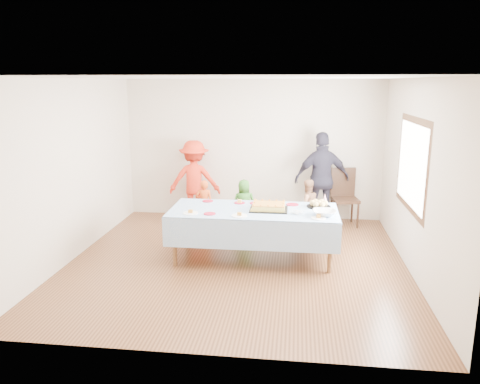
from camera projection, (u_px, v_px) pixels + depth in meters
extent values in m
plane|color=#472814|center=(237.00, 261.00, 7.06)|extent=(5.00, 5.00, 0.00)
cube|color=beige|center=(253.00, 150.00, 9.16)|extent=(5.00, 0.04, 2.70)
cube|color=beige|center=(203.00, 225.00, 4.33)|extent=(5.00, 0.04, 2.70)
cube|color=beige|center=(73.00, 170.00, 7.04)|extent=(0.04, 5.00, 2.70)
cube|color=beige|center=(416.00, 178.00, 6.45)|extent=(0.04, 5.00, 2.70)
cube|color=white|center=(237.00, 78.00, 6.44)|extent=(5.00, 5.00, 0.04)
cube|color=#472B16|center=(412.00, 165.00, 6.62)|extent=(0.03, 1.75, 1.35)
cylinder|color=brown|center=(174.00, 242.00, 6.82)|extent=(0.06, 0.06, 0.73)
cylinder|color=brown|center=(330.00, 248.00, 6.56)|extent=(0.06, 0.06, 0.73)
cylinder|color=brown|center=(188.00, 225.00, 7.63)|extent=(0.06, 0.06, 0.73)
cylinder|color=brown|center=(327.00, 230.00, 7.37)|extent=(0.06, 0.06, 0.73)
cube|color=brown|center=(254.00, 211.00, 7.01)|extent=(2.40, 1.00, 0.04)
cube|color=white|center=(254.00, 210.00, 7.00)|extent=(2.50, 1.10, 0.01)
cube|color=black|center=(269.00, 209.00, 6.98)|extent=(0.56, 0.43, 0.02)
cube|color=#E1C655|center=(269.00, 207.00, 6.97)|extent=(0.47, 0.35, 0.07)
cube|color=#A05225|center=(269.00, 204.00, 6.96)|extent=(0.47, 0.35, 0.01)
cylinder|color=black|center=(319.00, 207.00, 7.13)|extent=(0.36, 0.36, 0.02)
sphere|color=tan|center=(325.00, 203.00, 7.11)|extent=(0.09, 0.09, 0.09)
sphere|color=tan|center=(322.00, 202.00, 7.19)|extent=(0.09, 0.09, 0.09)
sphere|color=tan|center=(315.00, 202.00, 7.20)|extent=(0.09, 0.09, 0.09)
sphere|color=tan|center=(312.00, 203.00, 7.13)|extent=(0.09, 0.09, 0.09)
sphere|color=tan|center=(316.00, 204.00, 7.04)|extent=(0.09, 0.09, 0.09)
sphere|color=tan|center=(322.00, 205.00, 7.03)|extent=(0.09, 0.09, 0.09)
sphere|color=tan|center=(319.00, 203.00, 7.12)|extent=(0.09, 0.09, 0.09)
imported|color=silver|center=(324.00, 213.00, 6.67)|extent=(0.33, 0.33, 0.08)
cone|color=white|center=(325.00, 199.00, 7.30)|extent=(0.10, 0.10, 0.17)
cylinder|color=#B50D2A|center=(208.00, 201.00, 7.47)|extent=(0.17, 0.17, 0.01)
cylinder|color=#B50D2A|center=(239.00, 203.00, 7.36)|extent=(0.17, 0.17, 0.01)
cylinder|color=#B50D2A|center=(256.00, 203.00, 7.35)|extent=(0.18, 0.18, 0.01)
cylinder|color=#B50D2A|center=(292.00, 204.00, 7.27)|extent=(0.19, 0.19, 0.01)
cylinder|color=#B50D2A|center=(210.00, 214.00, 6.76)|extent=(0.17, 0.17, 0.01)
cylinder|color=white|center=(191.00, 213.00, 6.79)|extent=(0.22, 0.22, 0.01)
cylinder|color=white|center=(239.00, 216.00, 6.65)|extent=(0.23, 0.23, 0.01)
cylinder|color=white|center=(319.00, 218.00, 6.53)|extent=(0.20, 0.20, 0.01)
cylinder|color=black|center=(336.00, 216.00, 8.60)|extent=(0.04, 0.04, 0.47)
cylinder|color=black|center=(358.00, 216.00, 8.61)|extent=(0.04, 0.04, 0.47)
cylinder|color=black|center=(331.00, 210.00, 8.98)|extent=(0.04, 0.04, 0.47)
cylinder|color=black|center=(352.00, 210.00, 9.00)|extent=(0.04, 0.04, 0.47)
cube|color=black|center=(345.00, 200.00, 8.74)|extent=(0.53, 0.53, 0.06)
cube|color=black|center=(343.00, 182.00, 8.87)|extent=(0.46, 0.12, 0.55)
imported|color=#E0511C|center=(204.00, 204.00, 8.66)|extent=(0.33, 0.22, 0.89)
imported|color=#327025|center=(244.00, 203.00, 8.66)|extent=(0.50, 0.39, 0.90)
imported|color=#AD7550|center=(307.00, 205.00, 8.47)|extent=(0.56, 0.51, 0.94)
imported|color=red|center=(194.00, 180.00, 9.14)|extent=(1.05, 0.67, 1.55)
imported|color=#2A2837|center=(322.00, 179.00, 8.72)|extent=(1.10, 0.66, 1.76)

